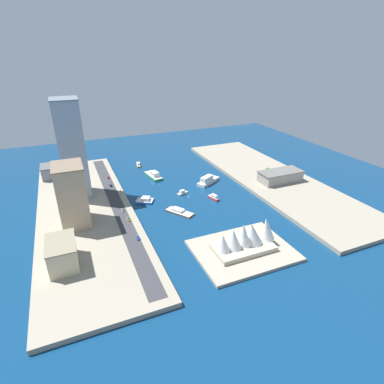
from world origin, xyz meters
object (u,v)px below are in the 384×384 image
(tugboat_red, at_px, (214,197))
(catamaran_blue, at_px, (145,200))
(ferry_white_commuter, at_px, (208,180))
(van_white, at_px, (123,210))
(water_taxi_orange, at_px, (138,164))
(traffic_light_waterfront, at_px, (121,193))
(yacht_sleek_gray, at_px, (183,193))
(ferry_green_doubledeck, at_px, (154,175))
(opera_landmark, at_px, (245,239))
(pickup_red, at_px, (108,177))
(warehouse_low_gray, at_px, (57,171))
(taxi_yellow_cab, at_px, (128,219))
(carpark_squat_concrete, at_px, (280,176))
(barge_flat_brown, at_px, (179,212))
(office_block_beige, at_px, (62,253))
(suv_black, at_px, (111,185))
(apartment_midrise_tan, at_px, (72,195))
(hatchback_blue, at_px, (138,238))
(tower_tall_glass, at_px, (72,149))

(tugboat_red, height_order, catamaran_blue, tugboat_red)
(ferry_white_commuter, xyz_separation_m, van_white, (88.18, 29.71, 1.19))
(water_taxi_orange, relative_size, traffic_light_waterfront, 2.60)
(yacht_sleek_gray, bearing_deg, ferry_green_doubledeck, -75.67)
(catamaran_blue, xyz_separation_m, opera_landmark, (-39.97, 93.27, 8.32))
(ferry_white_commuter, relative_size, traffic_light_waterfront, 4.29)
(ferry_white_commuter, relative_size, pickup_red, 5.94)
(warehouse_low_gray, relative_size, taxi_yellow_cab, 5.60)
(catamaran_blue, height_order, carpark_squat_concrete, carpark_squat_concrete)
(barge_flat_brown, distance_m, ferry_white_commuter, 64.42)
(van_white, bearing_deg, pickup_red, -90.55)
(tugboat_red, relative_size, pickup_red, 2.85)
(office_block_beige, bearing_deg, barge_flat_brown, -156.61)
(ferry_green_doubledeck, bearing_deg, tugboat_red, 116.01)
(warehouse_low_gray, relative_size, suv_black, 5.89)
(barge_flat_brown, bearing_deg, water_taxi_orange, -88.43)
(warehouse_low_gray, bearing_deg, traffic_light_waterfront, 124.19)
(van_white, bearing_deg, catamaran_blue, -145.80)
(apartment_midrise_tan, bearing_deg, van_white, -171.86)
(ferry_white_commuter, bearing_deg, carpark_squat_concrete, 154.96)
(ferry_white_commuter, bearing_deg, apartment_midrise_tan, 15.79)
(yacht_sleek_gray, distance_m, hatchback_blue, 80.34)
(carpark_squat_concrete, bearing_deg, opera_landmark, 41.85)
(carpark_squat_concrete, xyz_separation_m, taxi_yellow_cab, (148.95, 16.25, -4.27))
(carpark_squat_concrete, relative_size, pickup_red, 8.85)
(tower_tall_glass, height_order, hatchback_blue, tower_tall_glass)
(catamaran_blue, distance_m, ferry_white_commuter, 68.13)
(taxi_yellow_cab, bearing_deg, hatchback_blue, 90.92)
(ferry_green_doubledeck, bearing_deg, ferry_white_commuter, 141.59)
(ferry_green_doubledeck, xyz_separation_m, catamaran_blue, (22.50, 49.80, -0.74))
(yacht_sleek_gray, distance_m, carpark_squat_concrete, 95.10)
(catamaran_blue, height_order, traffic_light_waterfront, traffic_light_waterfront)
(taxi_yellow_cab, distance_m, opera_landmark, 87.53)
(ferry_white_commuter, height_order, office_block_beige, office_block_beige)
(carpark_squat_concrete, bearing_deg, ferry_white_commuter, -25.04)
(yacht_sleek_gray, relative_size, hatchback_blue, 2.35)
(barge_flat_brown, height_order, warehouse_low_gray, warehouse_low_gray)
(catamaran_blue, relative_size, warehouse_low_gray, 0.61)
(pickup_red, bearing_deg, suv_black, 87.21)
(warehouse_low_gray, xyz_separation_m, pickup_red, (-45.51, 24.71, -5.18))
(opera_landmark, bearing_deg, traffic_light_waterfront, -60.90)
(taxi_yellow_cab, bearing_deg, van_white, -85.48)
(traffic_light_waterfront, bearing_deg, hatchback_blue, 88.05)
(carpark_squat_concrete, relative_size, van_white, 8.22)
(tugboat_red, height_order, hatchback_blue, hatchback_blue)
(tower_tall_glass, relative_size, hatchback_blue, 16.57)
(tower_tall_glass, height_order, apartment_midrise_tan, tower_tall_glass)
(office_block_beige, bearing_deg, traffic_light_waterfront, -122.13)
(catamaran_blue, distance_m, pickup_red, 61.31)
(apartment_midrise_tan, height_order, taxi_yellow_cab, apartment_midrise_tan)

